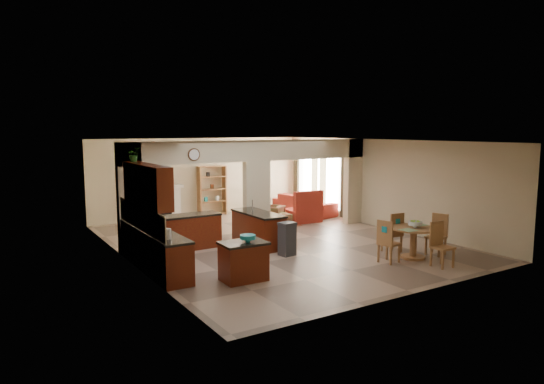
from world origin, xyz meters
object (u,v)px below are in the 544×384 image
dining_table (414,238)px  armchair (272,215)px  sofa (304,204)px  kitchen_island (243,261)px

dining_table → armchair: bearing=96.5°
sofa → armchair: size_ratio=3.63×
kitchen_island → sofa: bearing=46.9°
dining_table → armchair: (-0.62, 5.45, -0.20)m
sofa → armchair: (-1.99, -0.95, -0.05)m
kitchen_island → dining_table: bearing=-7.2°
kitchen_island → armchair: (3.70, 4.78, -0.10)m
sofa → armchair: bearing=106.3°
dining_table → armchair: size_ratio=1.64×
dining_table → sofa: 6.55m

